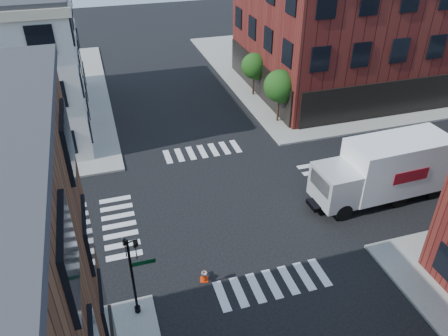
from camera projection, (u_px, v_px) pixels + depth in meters
ground at (230, 204)px, 27.92m from camera, size 120.00×120.00×0.00m
sidewalk_ne at (348, 65)px, 50.01m from camera, size 30.00×30.00×0.15m
building_ne at (380, 23)px, 42.67m from camera, size 25.00×16.00×12.00m
tree_near at (280, 88)px, 36.12m from camera, size 2.69×2.69×4.49m
tree_far at (255, 67)px, 41.11m from camera, size 2.43×2.43×4.07m
signal_pole at (133, 268)px, 19.33m from camera, size 1.29×1.24×4.60m
box_truck at (385, 170)px, 27.42m from camera, size 9.22×3.08×4.13m
traffic_cone at (204, 275)px, 22.32m from camera, size 0.49×0.49×0.75m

